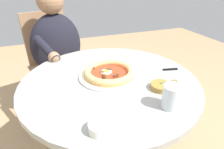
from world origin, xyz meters
TOP-DOWN VIEW (x-y plane):
  - dining_table at (0.00, 0.00)m, footprint 0.88×0.88m
  - pizza_on_plate at (0.01, 0.02)m, footprint 0.31×0.31m
  - water_glass at (0.15, -0.29)m, footprint 0.07×0.07m
  - steak_knife at (0.32, -0.02)m, footprint 0.19×0.05m
  - ramekin_capers at (-0.15, -0.32)m, footprint 0.08×0.08m
  - olive_pan at (0.19, -0.17)m, footprint 0.12×0.10m
  - fork_utensil at (0.22, 0.21)m, footprint 0.18×0.01m
  - diner_person at (-0.20, 0.66)m, footprint 0.44×0.56m
  - cafe_chair_diner at (-0.24, 0.80)m, footprint 0.50×0.50m

SIDE VIEW (x-z plane):
  - diner_person at x=-0.20m, z-range -0.06..1.06m
  - cafe_chair_diner at x=-0.24m, z-range 0.09..1.01m
  - dining_table at x=0.00m, z-range 0.19..0.91m
  - fork_utensil at x=0.22m, z-range 0.71..0.72m
  - steak_knife at x=0.32m, z-range 0.71..0.72m
  - olive_pan at x=0.19m, z-range 0.70..0.75m
  - ramekin_capers at x=-0.15m, z-range 0.72..0.75m
  - pizza_on_plate at x=0.01m, z-range 0.71..0.76m
  - water_glass at x=0.15m, z-range 0.71..0.81m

